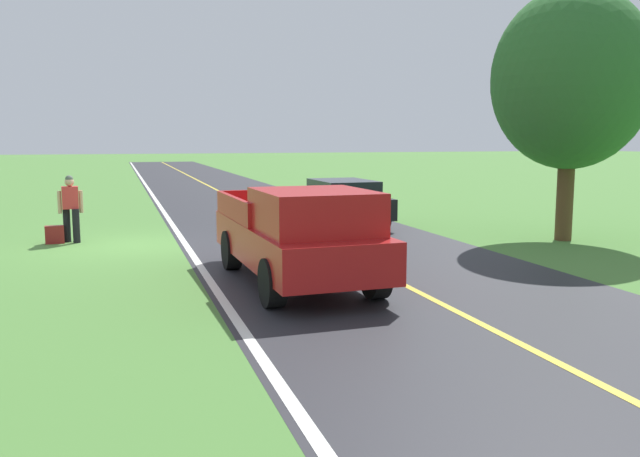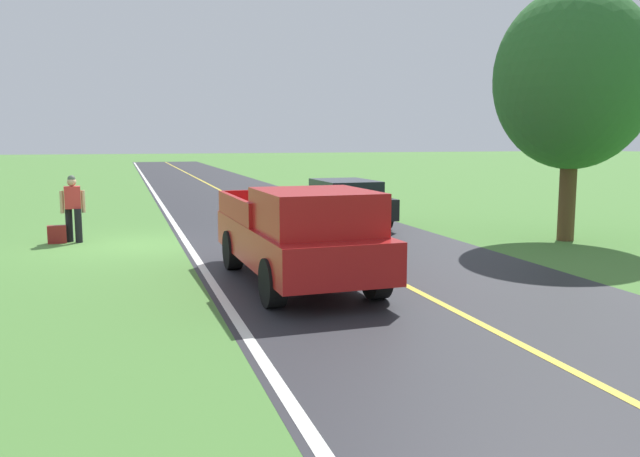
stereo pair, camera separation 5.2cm
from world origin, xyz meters
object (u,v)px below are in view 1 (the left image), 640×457
at_px(sedan_near_oncoming, 341,201).
at_px(hitchhiker_walking, 70,205).
at_px(tree_far_side_near, 571,79).
at_px(pickup_truck_passing, 300,233).
at_px(suitcase_carried, 55,235).

bearing_deg(sedan_near_oncoming, hitchhiker_walking, 8.71).
distance_m(hitchhiker_walking, sedan_near_oncoming, 7.95).
height_order(tree_far_side_near, sedan_near_oncoming, tree_far_side_near).
height_order(pickup_truck_passing, tree_far_side_near, tree_far_side_near).
bearing_deg(sedan_near_oncoming, pickup_truck_passing, 65.72).
xyz_separation_m(hitchhiker_walking, suitcase_carried, (0.41, 0.11, -0.75)).
bearing_deg(sedan_near_oncoming, suitcase_carried, 9.06).
bearing_deg(suitcase_carried, sedan_near_oncoming, 94.39).
distance_m(tree_far_side_near, sedan_near_oncoming, 7.44).
xyz_separation_m(hitchhiker_walking, tree_far_side_near, (-12.47, 3.52, 3.21)).
height_order(suitcase_carried, tree_far_side_near, tree_far_side_near).
xyz_separation_m(suitcase_carried, sedan_near_oncoming, (-8.27, -1.32, 0.52)).
distance_m(pickup_truck_passing, tree_far_side_near, 9.27).
xyz_separation_m(pickup_truck_passing, tree_far_side_near, (-8.13, -3.08, 3.23)).
relative_size(pickup_truck_passing, tree_far_side_near, 0.83).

